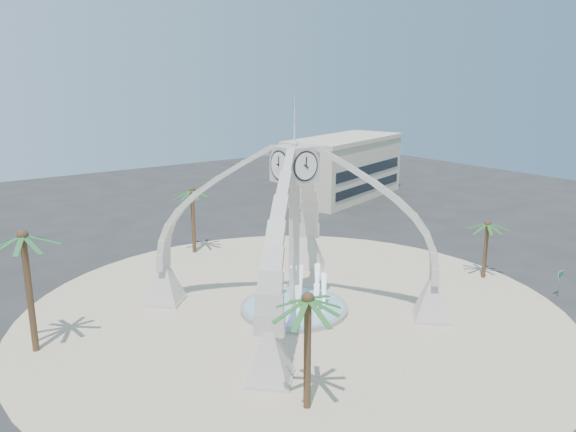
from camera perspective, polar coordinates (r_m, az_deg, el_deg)
ground at (r=42.39m, az=0.61°, el=-9.61°), size 140.00×140.00×0.00m
plaza at (r=42.37m, az=0.61°, el=-9.57°), size 40.00×40.00×0.06m
clock_tower at (r=40.22m, az=0.64°, el=-1.11°), size 17.94×17.94×16.30m
fountain at (r=42.27m, az=0.61°, el=-9.25°), size 8.00×8.00×3.62m
building_ne at (r=80.55m, az=5.72°, el=4.95°), size 21.87×14.17×8.60m
palm_east at (r=50.32m, az=19.63°, el=-0.82°), size 4.45×4.45×5.52m
palm_west at (r=37.47m, az=-25.34°, el=-2.00°), size 4.63×4.63×8.49m
palm_north at (r=54.83m, az=-9.73°, el=2.53°), size 4.66×4.66×7.08m
palm_south at (r=28.44m, az=2.03°, el=-8.55°), size 5.00×5.00×6.96m
street_sign at (r=49.26m, az=25.94°, el=-5.65°), size 0.82×0.07×2.23m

